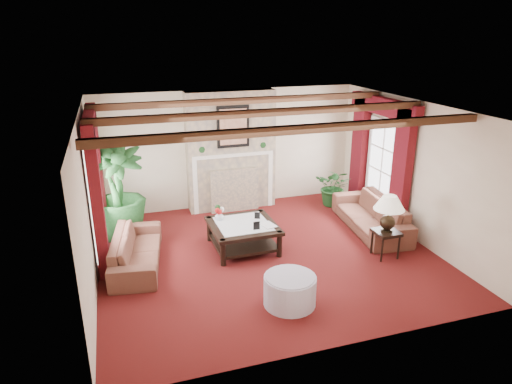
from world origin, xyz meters
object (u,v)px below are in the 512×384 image
object	(u,v)px
sofa_left	(136,245)
sofa_right	(371,210)
potted_palm	(120,211)
side_table	(385,244)
coffee_table	(243,236)
ottoman	(290,290)

from	to	relation	value
sofa_left	sofa_right	bearing A→B (deg)	-80.24
potted_palm	sofa_right	bearing A→B (deg)	-14.03
sofa_left	side_table	distance (m)	4.48
sofa_right	coffee_table	distance (m)	2.78
sofa_left	potted_palm	xyz separation A→B (m)	(-0.22, 1.34, 0.14)
coffee_table	ottoman	world-z (taller)	coffee_table
sofa_left	coffee_table	distance (m)	1.97
potted_palm	side_table	bearing A→B (deg)	-27.56
sofa_left	side_table	xyz separation A→B (m)	(4.35, -1.05, -0.13)
coffee_table	side_table	bearing A→B (deg)	-25.54
sofa_left	potted_palm	size ratio (longest dim) A/B	1.06
coffee_table	sofa_right	bearing A→B (deg)	0.18
coffee_table	ottoman	xyz separation A→B (m)	(0.15, -2.02, -0.02)
potted_palm	sofa_left	bearing A→B (deg)	-80.67
ottoman	side_table	bearing A→B (deg)	22.29
coffee_table	side_table	size ratio (longest dim) A/B	2.40
side_table	coffee_table	bearing A→B (deg)	155.31
potted_palm	coffee_table	world-z (taller)	potted_palm
sofa_right	potted_palm	bearing A→B (deg)	-97.79
sofa_right	ottoman	xyz separation A→B (m)	(-2.62, -2.07, -0.20)
coffee_table	side_table	distance (m)	2.63
sofa_left	sofa_right	xyz separation A→B (m)	(4.74, 0.10, 0.05)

